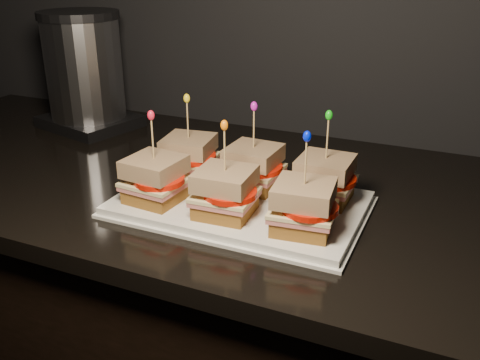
% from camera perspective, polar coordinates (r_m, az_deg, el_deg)
% --- Properties ---
extents(granite_slab, '(2.36, 0.70, 0.03)m').
position_cam_1_polar(granite_slab, '(0.99, 12.61, -3.34)').
color(granite_slab, black).
rests_on(granite_slab, cabinet).
extents(platter, '(0.42, 0.26, 0.02)m').
position_cam_1_polar(platter, '(0.94, 0.00, -2.59)').
color(platter, white).
rests_on(platter, granite_slab).
extents(platter_rim, '(0.43, 0.27, 0.01)m').
position_cam_1_polar(platter_rim, '(0.94, 0.00, -2.92)').
color(platter_rim, white).
rests_on(platter_rim, granite_slab).
extents(sandwich_0_bread_bot, '(0.10, 0.10, 0.02)m').
position_cam_1_polar(sandwich_0_bread_bot, '(1.03, -5.40, 1.11)').
color(sandwich_0_bread_bot, brown).
rests_on(sandwich_0_bread_bot, platter).
extents(sandwich_0_ham, '(0.11, 0.10, 0.01)m').
position_cam_1_polar(sandwich_0_ham, '(1.02, -5.43, 1.94)').
color(sandwich_0_ham, '#C75957').
rests_on(sandwich_0_ham, sandwich_0_bread_bot).
extents(sandwich_0_cheese, '(0.11, 0.11, 0.01)m').
position_cam_1_polar(sandwich_0_cheese, '(1.02, -5.45, 2.30)').
color(sandwich_0_cheese, '#F4E19B').
rests_on(sandwich_0_cheese, sandwich_0_ham).
extents(sandwich_0_tomato, '(0.09, 0.09, 0.01)m').
position_cam_1_polar(sandwich_0_tomato, '(1.01, -5.03, 2.49)').
color(sandwich_0_tomato, red).
rests_on(sandwich_0_tomato, sandwich_0_cheese).
extents(sandwich_0_bread_top, '(0.10, 0.10, 0.03)m').
position_cam_1_polar(sandwich_0_bread_top, '(1.01, -5.50, 3.73)').
color(sandwich_0_bread_top, brown).
rests_on(sandwich_0_bread_top, sandwich_0_tomato).
extents(sandwich_0_pick, '(0.00, 0.00, 0.09)m').
position_cam_1_polar(sandwich_0_pick, '(1.00, -5.60, 6.17)').
color(sandwich_0_pick, tan).
rests_on(sandwich_0_pick, sandwich_0_bread_top).
extents(sandwich_0_frill, '(0.01, 0.01, 0.02)m').
position_cam_1_polar(sandwich_0_frill, '(0.99, -5.71, 8.67)').
color(sandwich_0_frill, yellow).
rests_on(sandwich_0_frill, sandwich_0_pick).
extents(sandwich_1_bread_bot, '(0.09, 0.09, 0.02)m').
position_cam_1_polar(sandwich_1_bread_bot, '(0.98, 1.42, -0.08)').
color(sandwich_1_bread_bot, brown).
rests_on(sandwich_1_bread_bot, platter).
extents(sandwich_1_ham, '(0.10, 0.10, 0.01)m').
position_cam_1_polar(sandwich_1_ham, '(0.97, 1.43, 0.79)').
color(sandwich_1_ham, '#C75957').
rests_on(sandwich_1_ham, sandwich_1_bread_bot).
extents(sandwich_1_cheese, '(0.10, 0.10, 0.01)m').
position_cam_1_polar(sandwich_1_cheese, '(0.97, 1.43, 1.17)').
color(sandwich_1_cheese, '#F4E19B').
rests_on(sandwich_1_cheese, sandwich_1_ham).
extents(sandwich_1_tomato, '(0.09, 0.09, 0.01)m').
position_cam_1_polar(sandwich_1_tomato, '(0.96, 1.96, 1.36)').
color(sandwich_1_tomato, red).
rests_on(sandwich_1_tomato, sandwich_1_cheese).
extents(sandwich_1_bread_top, '(0.09, 0.09, 0.03)m').
position_cam_1_polar(sandwich_1_bread_top, '(0.96, 1.45, 2.68)').
color(sandwich_1_bread_top, brown).
rests_on(sandwich_1_bread_top, sandwich_1_tomato).
extents(sandwich_1_pick, '(0.00, 0.00, 0.09)m').
position_cam_1_polar(sandwich_1_pick, '(0.94, 1.48, 5.24)').
color(sandwich_1_pick, tan).
rests_on(sandwich_1_pick, sandwich_1_bread_top).
extents(sandwich_1_frill, '(0.01, 0.01, 0.02)m').
position_cam_1_polar(sandwich_1_frill, '(0.93, 1.51, 7.88)').
color(sandwich_1_frill, '#BF18AD').
rests_on(sandwich_1_frill, sandwich_1_pick).
extents(sandwich_2_bread_bot, '(0.09, 0.09, 0.02)m').
position_cam_1_polar(sandwich_2_bread_bot, '(0.94, 8.91, -1.38)').
color(sandwich_2_bread_bot, brown).
rests_on(sandwich_2_bread_bot, platter).
extents(sandwich_2_ham, '(0.10, 0.09, 0.01)m').
position_cam_1_polar(sandwich_2_ham, '(0.93, 8.97, -0.48)').
color(sandwich_2_ham, '#C75957').
rests_on(sandwich_2_ham, sandwich_2_bread_bot).
extents(sandwich_2_cheese, '(0.10, 0.09, 0.01)m').
position_cam_1_polar(sandwich_2_cheese, '(0.93, 9.00, -0.09)').
color(sandwich_2_cheese, '#F4E19B').
rests_on(sandwich_2_cheese, sandwich_2_ham).
extents(sandwich_2_tomato, '(0.09, 0.09, 0.01)m').
position_cam_1_polar(sandwich_2_tomato, '(0.92, 9.65, 0.09)').
color(sandwich_2_tomato, red).
rests_on(sandwich_2_tomato, sandwich_2_cheese).
extents(sandwich_2_bread_top, '(0.09, 0.09, 0.03)m').
position_cam_1_polar(sandwich_2_bread_top, '(0.92, 9.10, 1.46)').
color(sandwich_2_bread_top, brown).
rests_on(sandwich_2_bread_top, sandwich_2_tomato).
extents(sandwich_2_pick, '(0.00, 0.00, 0.09)m').
position_cam_1_polar(sandwich_2_pick, '(0.90, 9.28, 4.12)').
color(sandwich_2_pick, tan).
rests_on(sandwich_2_pick, sandwich_2_bread_top).
extents(sandwich_2_frill, '(0.01, 0.01, 0.02)m').
position_cam_1_polar(sandwich_2_frill, '(0.89, 9.47, 6.85)').
color(sandwich_2_frill, '#13AE13').
rests_on(sandwich_2_frill, sandwich_2_pick).
extents(sandwich_3_bread_bot, '(0.09, 0.09, 0.02)m').
position_cam_1_polar(sandwich_3_bread_bot, '(0.94, -8.92, -1.42)').
color(sandwich_3_bread_bot, brown).
rests_on(sandwich_3_bread_bot, platter).
extents(sandwich_3_ham, '(0.10, 0.10, 0.01)m').
position_cam_1_polar(sandwich_3_ham, '(0.93, -8.98, -0.52)').
color(sandwich_3_ham, '#C75957').
rests_on(sandwich_3_ham, sandwich_3_bread_bot).
extents(sandwich_3_cheese, '(0.10, 0.10, 0.01)m').
position_cam_1_polar(sandwich_3_cheese, '(0.93, -9.01, -0.12)').
color(sandwich_3_cheese, '#F4E19B').
rests_on(sandwich_3_cheese, sandwich_3_ham).
extents(sandwich_3_tomato, '(0.09, 0.09, 0.01)m').
position_cam_1_polar(sandwich_3_tomato, '(0.91, -8.61, 0.05)').
color(sandwich_3_tomato, red).
rests_on(sandwich_3_tomato, sandwich_3_cheese).
extents(sandwich_3_bread_top, '(0.10, 0.10, 0.03)m').
position_cam_1_polar(sandwich_3_bread_top, '(0.92, -9.12, 1.43)').
color(sandwich_3_bread_top, brown).
rests_on(sandwich_3_bread_top, sandwich_3_tomato).
extents(sandwich_3_pick, '(0.00, 0.00, 0.09)m').
position_cam_1_polar(sandwich_3_pick, '(0.90, -9.30, 4.09)').
color(sandwich_3_pick, tan).
rests_on(sandwich_3_pick, sandwich_3_bread_top).
extents(sandwich_3_frill, '(0.01, 0.01, 0.02)m').
position_cam_1_polar(sandwich_3_frill, '(0.89, -9.48, 6.83)').
color(sandwich_3_frill, red).
rests_on(sandwich_3_frill, sandwich_3_pick).
extents(sandwich_4_bread_bot, '(0.09, 0.09, 0.02)m').
position_cam_1_polar(sandwich_4_bread_bot, '(0.88, -1.58, -2.90)').
color(sandwich_4_bread_bot, brown).
rests_on(sandwich_4_bread_bot, platter).
extents(sandwich_4_ham, '(0.10, 0.10, 0.01)m').
position_cam_1_polar(sandwich_4_ham, '(0.87, -1.59, -1.95)').
color(sandwich_4_ham, '#C75957').
rests_on(sandwich_4_ham, sandwich_4_bread_bot).
extents(sandwich_4_cheese, '(0.10, 0.10, 0.01)m').
position_cam_1_polar(sandwich_4_cheese, '(0.87, -1.60, -1.53)').
color(sandwich_4_cheese, '#F4E19B').
rests_on(sandwich_4_cheese, sandwich_4_ham).
extents(sandwich_4_tomato, '(0.09, 0.09, 0.01)m').
position_cam_1_polar(sandwich_4_tomato, '(0.86, -1.05, -1.37)').
color(sandwich_4_tomato, red).
rests_on(sandwich_4_tomato, sandwich_4_cheese).
extents(sandwich_4_bread_top, '(0.09, 0.09, 0.03)m').
position_cam_1_polar(sandwich_4_bread_top, '(0.86, -1.62, 0.11)').
color(sandwich_4_bread_top, brown).
rests_on(sandwich_4_bread_top, sandwich_4_tomato).
extents(sandwich_4_pick, '(0.00, 0.00, 0.09)m').
position_cam_1_polar(sandwich_4_pick, '(0.84, -1.65, 2.94)').
color(sandwich_4_pick, tan).
rests_on(sandwich_4_pick, sandwich_4_bread_top).
extents(sandwich_4_frill, '(0.01, 0.01, 0.02)m').
position_cam_1_polar(sandwich_4_frill, '(0.83, -1.69, 5.87)').
color(sandwich_4_frill, orange).
rests_on(sandwich_4_frill, sandwich_4_pick).
extents(sandwich_5_bread_bot, '(0.10, 0.10, 0.02)m').
position_cam_1_polar(sandwich_5_bread_bot, '(0.84, 6.69, -4.51)').
color(sandwich_5_bread_bot, brown).
rests_on(sandwich_5_bread_bot, platter).
extents(sandwich_5_ham, '(0.11, 0.10, 0.01)m').
position_cam_1_polar(sandwich_5_ham, '(0.83, 6.74, -3.53)').
color(sandwich_5_ham, '#C75957').
rests_on(sandwich_5_ham, sandwich_5_bread_bot).
extents(sandwich_5_cheese, '(0.11, 0.10, 0.01)m').
position_cam_1_polar(sandwich_5_cheese, '(0.82, 6.76, -3.09)').
color(sandwich_5_cheese, '#F4E19B').
rests_on(sandwich_5_cheese, sandwich_5_ham).
extents(sandwich_5_tomato, '(0.09, 0.09, 0.01)m').
position_cam_1_polar(sandwich_5_tomato, '(0.81, 7.46, -2.94)').
color(sandwich_5_tomato, red).
rests_on(sandwich_5_tomato, sandwich_5_cheese).
extents(sandwich_5_bread_top, '(0.10, 0.10, 0.03)m').
position_cam_1_polar(sandwich_5_bread_top, '(0.81, 6.85, -1.38)').
color(sandwich_5_bread_top, brown).
rests_on(sandwich_5_bread_top, sandwich_5_tomato).
extents(sandwich_5_pick, '(0.00, 0.00, 0.09)m').
position_cam_1_polar(sandwich_5_pick, '(0.80, 7.00, 1.57)').
color(sandwich_5_pick, tan).
rests_on(sandwich_5_pick, sandwich_5_bread_top).
extents(sandwich_5_frill, '(0.01, 0.01, 0.02)m').
position_cam_1_polar(sandwich_5_frill, '(0.78, 7.16, 4.64)').
color(sandwich_5_frill, '#0216E4').
rests_on(sandwich_5_frill, sandwich_5_pick).
extents(appliance_base, '(0.26, 0.23, 0.03)m').
position_cam_1_polar(appliance_base, '(1.43, -15.66, 6.05)').
color(appliance_base, '#262628').
rests_on(appliance_base, granite_slab).
extents(appliance_body, '(0.18, 0.18, 0.24)m').
position_cam_1_polar(appliance_body, '(1.40, -16.26, 11.28)').
color(appliance_body, silver).
rests_on(appliance_body, appliance_base).
extents(appliance_lid, '(0.19, 0.19, 0.02)m').
position_cam_1_polar(appliance_lid, '(1.38, -16.88, 16.51)').
color(appliance_lid, '#262628').
rests_on(appliance_lid, appliance_body).
extents(appliance, '(0.22, 0.18, 0.29)m').
position_cam_1_polar(appliance, '(1.40, -16.24, 11.09)').
color(appliance, silver).
rests_on(appliance, granite_slab).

